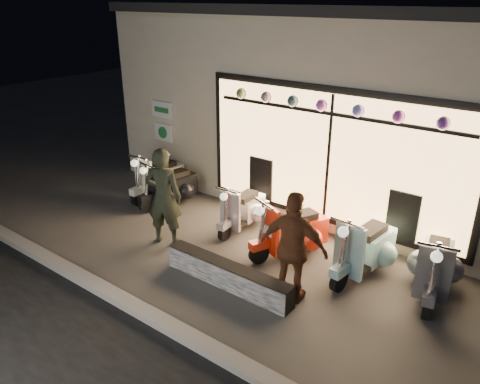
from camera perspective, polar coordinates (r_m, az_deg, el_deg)
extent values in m
plane|color=#383533|center=(8.41, -1.03, -8.31)|extent=(40.00, 40.00, 0.00)
cube|color=slate|center=(7.19, -11.23, -14.38)|extent=(40.00, 0.25, 0.12)
cube|color=beige|center=(11.78, 14.33, 10.69)|extent=(10.00, 6.00, 4.00)
cube|color=black|center=(11.54, 15.41, 20.91)|extent=(10.20, 6.20, 0.20)
cube|color=black|center=(8.91, 10.91, 4.12)|extent=(5.45, 0.06, 2.65)
cube|color=#FFBF6B|center=(8.87, 10.80, 4.05)|extent=(5.20, 0.04, 2.40)
cube|color=black|center=(8.61, 11.09, 9.34)|extent=(4.90, 0.06, 0.06)
cube|color=white|center=(11.35, -9.47, 9.87)|extent=(0.65, 0.04, 0.38)
cube|color=white|center=(11.49, -9.29, 7.20)|extent=(0.55, 0.04, 0.42)
cube|color=black|center=(7.64, -1.47, -10.08)|extent=(2.35, 0.28, 0.40)
cylinder|color=black|center=(8.99, -1.90, -4.92)|extent=(0.12, 0.33, 0.32)
cylinder|color=black|center=(9.70, 1.33, -2.72)|extent=(0.14, 0.33, 0.32)
cube|color=silver|center=(8.97, -1.20, -2.32)|extent=(0.44, 0.10, 0.78)
cube|color=silver|center=(9.54, 1.04, -1.84)|extent=(0.45, 0.69, 0.44)
cube|color=black|center=(9.36, 0.74, -0.56)|extent=(0.30, 0.55, 0.11)
sphere|color=#FFF2CC|center=(8.66, -2.00, -0.59)|extent=(0.15, 0.15, 0.14)
cylinder|color=black|center=(8.25, 2.30, -7.54)|extent=(0.25, 0.38, 0.36)
cylinder|color=black|center=(8.78, 8.34, -5.77)|extent=(0.27, 0.38, 0.36)
cube|color=red|center=(8.15, 3.71, -4.62)|extent=(0.48, 0.27, 0.88)
cube|color=red|center=(8.62, 7.85, -4.63)|extent=(0.72, 0.87, 0.49)
cube|color=black|center=(8.42, 7.37, -2.99)|extent=(0.52, 0.67, 0.13)
sphere|color=#FFF2CC|center=(7.85, 2.33, -2.31)|extent=(0.21, 0.21, 0.16)
cylinder|color=black|center=(10.29, -11.34, -1.56)|extent=(0.16, 0.36, 0.35)
cylinder|color=black|center=(10.81, -6.85, -0.03)|extent=(0.18, 0.36, 0.35)
cube|color=black|center=(10.24, -10.51, 0.80)|extent=(0.47, 0.14, 0.83)
cube|color=black|center=(10.67, -7.33, 0.88)|extent=(0.53, 0.77, 0.47)
cube|color=black|center=(10.51, -7.85, 2.17)|extent=(0.37, 0.61, 0.12)
sphere|color=#FFF2CC|center=(9.99, -11.74, 2.57)|extent=(0.17, 0.17, 0.15)
cylinder|color=black|center=(10.65, -12.33, -0.73)|extent=(0.11, 0.36, 0.36)
cylinder|color=black|center=(11.32, -8.42, 1.02)|extent=(0.14, 0.36, 0.36)
cube|color=beige|center=(10.63, -11.64, 1.70)|extent=(0.49, 0.09, 0.87)
cube|color=beige|center=(11.17, -8.85, 1.91)|extent=(0.46, 0.75, 0.49)
cube|color=black|center=(11.00, -9.33, 3.18)|extent=(0.31, 0.60, 0.13)
sphere|color=#FFF2CC|center=(10.35, -12.75, 3.44)|extent=(0.16, 0.16, 0.16)
cylinder|color=black|center=(7.69, 11.94, -10.51)|extent=(0.16, 0.39, 0.38)
cylinder|color=black|center=(8.54, 16.02, -7.32)|extent=(0.18, 0.39, 0.38)
cube|color=#87BAC0|center=(7.64, 13.16, -7.04)|extent=(0.52, 0.14, 0.91)
cube|color=#87BAC0|center=(8.33, 15.82, -6.22)|extent=(0.56, 0.83, 0.51)
cube|color=black|center=(8.10, 15.67, -4.58)|extent=(0.38, 0.66, 0.13)
sphere|color=#FFF2CC|center=(7.24, 12.45, -4.79)|extent=(0.19, 0.19, 0.17)
cylinder|color=black|center=(7.48, 21.84, -12.92)|extent=(0.18, 0.38, 0.37)
cylinder|color=black|center=(8.41, 22.58, -8.82)|extent=(0.20, 0.39, 0.37)
cube|color=#54565B|center=(7.45, 22.50, -9.28)|extent=(0.51, 0.17, 0.89)
cube|color=#54565B|center=(8.20, 22.76, -7.83)|extent=(0.60, 0.84, 0.50)
cube|color=black|center=(7.96, 23.03, -6.31)|extent=(0.42, 0.66, 0.13)
sphere|color=#FFF2CC|center=(7.03, 22.85, -7.30)|extent=(0.19, 0.19, 0.16)
imported|color=black|center=(8.69, -9.30, -0.58)|extent=(0.81, 0.70, 1.88)
imported|color=brown|center=(7.03, 6.57, -6.84)|extent=(1.10, 0.60, 1.79)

